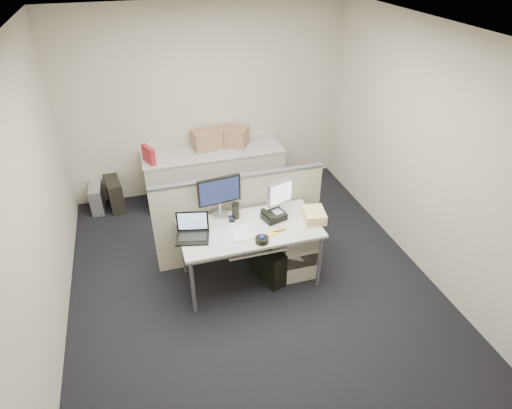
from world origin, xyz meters
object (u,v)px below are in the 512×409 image
object	(u,v)px
monitor_main	(219,197)
laptop	(192,229)
desk_phone	(274,216)
desk	(250,232)

from	to	relation	value
monitor_main	laptop	size ratio (longest dim) A/B	1.43
monitor_main	desk_phone	bearing A→B (deg)	-29.92
desk	desk_phone	size ratio (longest dim) A/B	6.32
monitor_main	desk_phone	xyz separation A→B (m)	(0.55, -0.24, -0.20)
monitor_main	laptop	bearing A→B (deg)	-143.76
monitor_main	laptop	xyz separation A→B (m)	(-0.37, -0.34, -0.11)
desk	monitor_main	distance (m)	0.51
desk	monitor_main	bearing A→B (deg)	128.00
desk_phone	monitor_main	bearing A→B (deg)	140.91
desk	laptop	size ratio (longest dim) A/B	4.46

